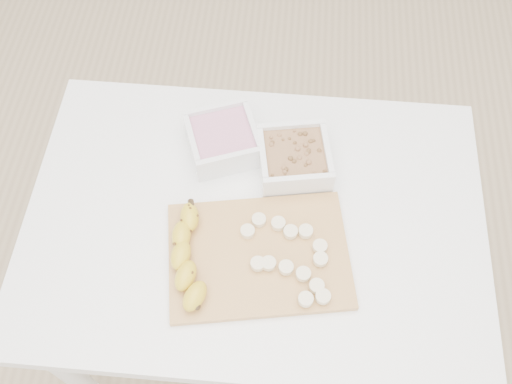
# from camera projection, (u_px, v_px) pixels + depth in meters

# --- Properties ---
(ground) EXTENTS (3.50, 3.50, 0.00)m
(ground) POSITION_uv_depth(u_px,v_px,m) (255.00, 321.00, 1.89)
(ground) COLOR #C6AD89
(ground) RESTS_ON ground
(table) EXTENTS (1.00, 0.70, 0.75)m
(table) POSITION_uv_depth(u_px,v_px,m) (255.00, 237.00, 1.32)
(table) COLOR white
(table) RESTS_ON ground
(bowl_yogurt) EXTENTS (0.20, 0.20, 0.07)m
(bowl_yogurt) POSITION_uv_depth(u_px,v_px,m) (223.00, 139.00, 1.30)
(bowl_yogurt) COLOR white
(bowl_yogurt) RESTS_ON table
(bowl_granola) EXTENTS (0.18, 0.18, 0.07)m
(bowl_granola) POSITION_uv_depth(u_px,v_px,m) (294.00, 158.00, 1.27)
(bowl_granola) COLOR white
(bowl_granola) RESTS_ON table
(cutting_board) EXTENTS (0.41, 0.33, 0.01)m
(cutting_board) POSITION_uv_depth(u_px,v_px,m) (259.00, 255.00, 1.19)
(cutting_board) COLOR tan
(cutting_board) RESTS_ON table
(banana) EXTENTS (0.06, 0.23, 0.04)m
(banana) POSITION_uv_depth(u_px,v_px,m) (188.00, 258.00, 1.15)
(banana) COLOR gold
(banana) RESTS_ON cutting_board
(banana_slices) EXTENTS (0.19, 0.20, 0.02)m
(banana_slices) POSITION_uv_depth(u_px,v_px,m) (291.00, 256.00, 1.17)
(banana_slices) COLOR beige
(banana_slices) RESTS_ON cutting_board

